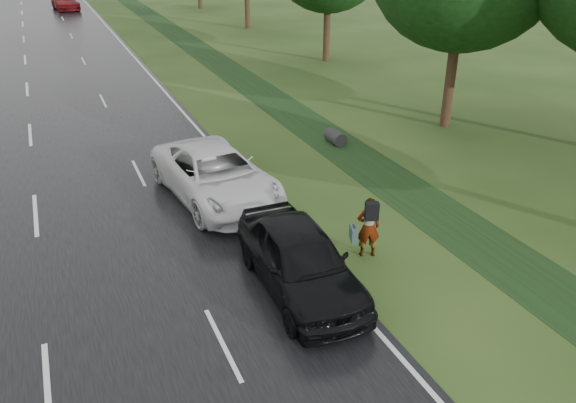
{
  "coord_description": "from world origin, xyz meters",
  "views": [
    {
      "loc": [
        1.04,
        -9.17,
        8.09
      ],
      "look_at": [
        6.5,
        3.39,
        1.3
      ],
      "focal_mm": 35.0,
      "sensor_mm": 36.0,
      "label": 1
    }
  ],
  "objects": [
    {
      "name": "drainage_ditch",
      "position": [
        11.5,
        18.71,
        0.04
      ],
      "size": [
        2.2,
        120.0,
        0.56
      ],
      "color": "black",
      "rests_on": "ground"
    },
    {
      "name": "white_pickup",
      "position": [
        5.5,
        6.9,
        0.86
      ],
      "size": [
        3.38,
        6.18,
        1.64
      ],
      "primitive_type": "imported",
      "rotation": [
        0.0,
        0.0,
        0.11
      ],
      "color": "silver",
      "rests_on": "road"
    },
    {
      "name": "dark_sedan",
      "position": [
        5.87,
        1.21,
        0.87
      ],
      "size": [
        2.1,
        4.94,
        1.67
      ],
      "primitive_type": "imported",
      "rotation": [
        0.0,
        0.0,
        -0.03
      ],
      "color": "black",
      "rests_on": "road"
    },
    {
      "name": "far_car_red",
      "position": [
        4.28,
        56.38,
        0.82
      ],
      "size": [
        2.78,
        5.61,
        1.57
      ],
      "primitive_type": "imported",
      "rotation": [
        0.0,
        0.0,
        0.11
      ],
      "color": "maroon",
      "rests_on": "road"
    },
    {
      "name": "edge_stripe_east",
      "position": [
        6.75,
        45.0,
        0.04
      ],
      "size": [
        0.12,
        180.0,
        0.01
      ],
      "primitive_type": "cube",
      "color": "silver",
      "rests_on": "road"
    },
    {
      "name": "pedestrian",
      "position": [
        8.18,
        1.93,
        0.89
      ],
      "size": [
        0.84,
        0.85,
        1.73
      ],
      "rotation": [
        0.0,
        0.0,
        2.81
      ],
      "color": "#A5998C",
      "rests_on": "ground"
    },
    {
      "name": "road",
      "position": [
        0.0,
        45.0,
        0.02
      ],
      "size": [
        14.0,
        180.0,
        0.04
      ],
      "primitive_type": "cube",
      "color": "black",
      "rests_on": "ground"
    },
    {
      "name": "ground",
      "position": [
        0.0,
        0.0,
        0.0
      ],
      "size": [
        220.0,
        220.0,
        0.0
      ],
      "primitive_type": "plane",
      "color": "#253F16",
      "rests_on": "ground"
    },
    {
      "name": "center_line",
      "position": [
        0.0,
        45.0,
        0.04
      ],
      "size": [
        0.12,
        180.0,
        0.01
      ],
      "primitive_type": "cube",
      "color": "silver",
      "rests_on": "road"
    }
  ]
}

